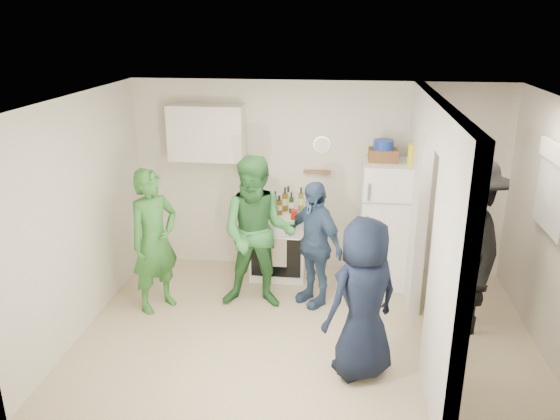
% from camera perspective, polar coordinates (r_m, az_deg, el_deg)
% --- Properties ---
extents(floor, '(4.80, 4.80, 0.00)m').
position_cam_1_polar(floor, '(6.07, 2.74, -12.60)').
color(floor, '#C9B58D').
rests_on(floor, ground).
extents(wall_back, '(4.80, 0.00, 4.80)m').
position_cam_1_polar(wall_back, '(7.13, 3.92, 3.34)').
color(wall_back, silver).
rests_on(wall_back, floor).
extents(wall_front, '(4.80, 0.00, 4.80)m').
position_cam_1_polar(wall_front, '(3.98, 1.17, -10.21)').
color(wall_front, silver).
rests_on(wall_front, floor).
extents(wall_left, '(0.00, 3.40, 3.40)m').
position_cam_1_polar(wall_left, '(6.15, -19.98, -0.46)').
color(wall_left, silver).
rests_on(wall_left, floor).
extents(wall_right, '(0.00, 3.40, 3.40)m').
position_cam_1_polar(wall_right, '(5.88, 26.99, -2.34)').
color(wall_right, silver).
rests_on(wall_right, floor).
extents(ceiling, '(4.80, 4.80, 0.00)m').
position_cam_1_polar(ceiling, '(5.20, 3.18, 11.47)').
color(ceiling, white).
rests_on(ceiling, wall_back).
extents(partition_pier_back, '(0.12, 1.20, 2.50)m').
position_cam_1_polar(partition_pier_back, '(6.60, 14.09, 1.47)').
color(partition_pier_back, silver).
rests_on(partition_pier_back, floor).
extents(partition_pier_front, '(0.12, 1.20, 2.50)m').
position_cam_1_polar(partition_pier_front, '(4.58, 17.20, -6.97)').
color(partition_pier_front, silver).
rests_on(partition_pier_front, floor).
extents(partition_header, '(0.12, 1.00, 0.40)m').
position_cam_1_polar(partition_header, '(5.29, 16.37, 8.67)').
color(partition_header, silver).
rests_on(partition_header, partition_pier_back).
extents(stove, '(0.72, 0.60, 0.86)m').
position_cam_1_polar(stove, '(7.13, -0.13, -3.60)').
color(stove, white).
rests_on(stove, floor).
extents(upper_cabinet, '(0.95, 0.34, 0.70)m').
position_cam_1_polar(upper_cabinet, '(7.02, -7.65, 8.01)').
color(upper_cabinet, silver).
rests_on(upper_cabinet, wall_back).
extents(fridge, '(0.65, 0.63, 1.58)m').
position_cam_1_polar(fridge, '(6.94, 11.11, -1.42)').
color(fridge, white).
rests_on(fridge, floor).
extents(wicker_basket, '(0.35, 0.25, 0.15)m').
position_cam_1_polar(wicker_basket, '(6.73, 10.70, 5.67)').
color(wicker_basket, brown).
rests_on(wicker_basket, fridge).
extents(blue_bowl, '(0.24, 0.24, 0.11)m').
position_cam_1_polar(blue_bowl, '(6.70, 10.77, 6.75)').
color(blue_bowl, navy).
rests_on(blue_bowl, wicker_basket).
extents(yellow_cup_stack_top, '(0.09, 0.09, 0.25)m').
position_cam_1_polar(yellow_cup_stack_top, '(6.60, 13.58, 5.65)').
color(yellow_cup_stack_top, yellow).
rests_on(yellow_cup_stack_top, fridge).
extents(wall_clock, '(0.22, 0.02, 0.22)m').
position_cam_1_polar(wall_clock, '(6.99, 4.41, 6.82)').
color(wall_clock, white).
rests_on(wall_clock, wall_back).
extents(spice_shelf, '(0.35, 0.08, 0.03)m').
position_cam_1_polar(spice_shelf, '(7.05, 3.92, 4.01)').
color(spice_shelf, olive).
rests_on(spice_shelf, wall_back).
extents(nook_window, '(0.03, 0.70, 0.80)m').
position_cam_1_polar(nook_window, '(5.93, 26.78, 1.97)').
color(nook_window, black).
rests_on(nook_window, wall_right).
extents(nook_window_frame, '(0.04, 0.76, 0.86)m').
position_cam_1_polar(nook_window_frame, '(5.92, 26.64, 1.98)').
color(nook_window_frame, white).
rests_on(nook_window_frame, wall_right).
extents(nook_valance, '(0.04, 0.82, 0.18)m').
position_cam_1_polar(nook_valance, '(5.83, 26.93, 5.27)').
color(nook_valance, white).
rests_on(nook_valance, wall_right).
extents(yellow_cup_stack_stove, '(0.09, 0.09, 0.25)m').
position_cam_1_polar(yellow_cup_stack_stove, '(6.74, -1.38, 0.09)').
color(yellow_cup_stack_stove, yellow).
rests_on(yellow_cup_stack_stove, stove).
extents(red_cup, '(0.09, 0.09, 0.12)m').
position_cam_1_polar(red_cup, '(6.74, 1.51, -0.49)').
color(red_cup, '#B11A0B').
rests_on(red_cup, stove).
extents(person_green_left, '(0.68, 0.73, 1.68)m').
position_cam_1_polar(person_green_left, '(6.33, -12.99, -3.16)').
color(person_green_left, '#387A31').
rests_on(person_green_left, floor).
extents(person_green_center, '(0.89, 0.70, 1.80)m').
position_cam_1_polar(person_green_center, '(6.21, -2.34, -2.50)').
color(person_green_center, '#337637').
rests_on(person_green_center, floor).
extents(person_denim, '(0.88, 0.88, 1.50)m').
position_cam_1_polar(person_denim, '(6.34, 3.56, -3.53)').
color(person_denim, '#355375').
rests_on(person_denim, floor).
extents(person_navy, '(0.91, 0.85, 1.57)m').
position_cam_1_polar(person_navy, '(5.12, 8.70, -9.20)').
color(person_navy, black).
rests_on(person_navy, floor).
extents(person_nook, '(0.86, 1.33, 1.94)m').
position_cam_1_polar(person_nook, '(6.01, 18.82, -3.62)').
color(person_nook, black).
rests_on(person_nook, floor).
extents(bottle_a, '(0.07, 0.07, 0.28)m').
position_cam_1_polar(bottle_a, '(7.05, -2.23, 1.10)').
color(bottle_a, olive).
rests_on(bottle_a, stove).
extents(bottle_b, '(0.07, 0.07, 0.33)m').
position_cam_1_polar(bottle_b, '(6.85, -1.62, 0.77)').
color(bottle_b, '#17472E').
rests_on(bottle_b, stove).
extents(bottle_c, '(0.06, 0.06, 0.24)m').
position_cam_1_polar(bottle_c, '(7.08, -0.49, 1.04)').
color(bottle_c, '#A9B3B7').
rests_on(bottle_c, stove).
extents(bottle_d, '(0.08, 0.08, 0.25)m').
position_cam_1_polar(bottle_d, '(6.87, -0.08, 0.51)').
color(bottle_d, brown).
rests_on(bottle_d, stove).
extents(bottle_e, '(0.07, 0.07, 0.31)m').
position_cam_1_polar(bottle_e, '(7.07, 0.86, 1.28)').
color(bottle_e, '#A1AAB2').
rests_on(bottle_e, stove).
extents(bottle_f, '(0.06, 0.06, 0.28)m').
position_cam_1_polar(bottle_f, '(6.92, 1.20, 0.76)').
color(bottle_f, '#143312').
rests_on(bottle_f, stove).
extents(bottle_g, '(0.07, 0.07, 0.31)m').
position_cam_1_polar(bottle_g, '(7.01, 2.19, 1.14)').
color(bottle_g, olive).
rests_on(bottle_g, stove).
extents(bottle_h, '(0.06, 0.06, 0.26)m').
position_cam_1_polar(bottle_h, '(6.85, -2.62, 0.46)').
color(bottle_h, silver).
rests_on(bottle_h, stove).
extents(bottle_i, '(0.07, 0.07, 0.32)m').
position_cam_1_polar(bottle_i, '(7.00, 0.53, 1.14)').
color(bottle_i, brown).
rests_on(bottle_i, stove).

